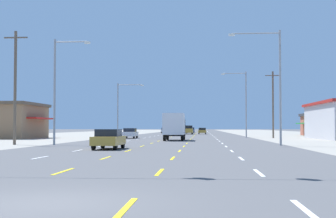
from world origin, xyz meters
name	(u,v)px	position (x,y,z in m)	size (l,w,h in m)	color
ground_plane	(182,137)	(0.00, 66.00, 0.00)	(572.00, 572.00, 0.00)	#4C4C4F
lot_apron_left	(32,137)	(-24.75, 66.00, 0.00)	(28.00, 440.00, 0.01)	gray
lane_markings	(189,134)	(0.00, 104.50, 0.01)	(10.64, 227.60, 0.01)	white
signal_span_wire	(109,23)	(-0.24, 7.61, 5.52)	(26.58, 0.52, 9.77)	brown
sedan_inner_left_nearest	(109,139)	(-3.54, 24.24, 0.76)	(1.80, 4.50, 1.46)	#B28C33
box_truck_center_turn_near	(174,125)	(-0.07, 47.05, 1.84)	(2.40, 7.20, 3.23)	black
sedan_far_left_mid	(130,133)	(-7.10, 57.54, 0.76)	(1.80, 4.50, 1.46)	silver
suv_center_turn_midfar	(188,130)	(0.21, 95.70, 1.03)	(1.98, 4.90, 1.98)	#B28C33
sedan_inner_right_far	(202,131)	(3.31, 99.33, 0.76)	(1.80, 4.50, 1.46)	#B28C33
sedan_center_turn_farther	(190,130)	(0.11, 111.52, 0.76)	(1.80, 4.50, 1.46)	#235B2D
sedan_far_left_farthest	(165,130)	(-7.14, 120.94, 0.76)	(1.80, 4.50, 1.46)	silver
hatchback_center_turn_distant_a	(191,130)	(0.19, 127.27, 0.78)	(1.72, 3.90, 1.54)	navy
storefront_left_row_1	(3,121)	(-25.24, 55.83, 2.56)	(11.51, 11.60, 5.07)	#8C6B4C
streetlight_left_row_0	(58,84)	(-9.85, 32.14, 5.51)	(3.36, 0.26, 9.66)	gray
streetlight_right_row_0	(275,78)	(9.68, 32.14, 5.93)	(4.59, 0.26, 10.19)	gray
streetlight_left_row_1	(121,105)	(-9.67, 64.41, 5.07)	(4.24, 0.26, 8.63)	gray
streetlight_right_row_1	(244,100)	(9.79, 64.41, 5.92)	(3.92, 0.26, 10.32)	gray
utility_pole_left_row_0	(15,86)	(-13.82, 32.06, 5.42)	(2.20, 0.26, 10.45)	brown
utility_pole_right_row_1	(273,103)	(13.70, 60.29, 5.11)	(2.20, 0.26, 9.83)	brown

